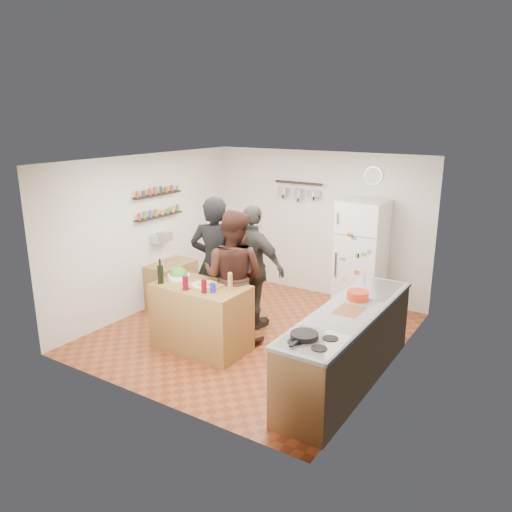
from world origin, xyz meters
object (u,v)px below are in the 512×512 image
Objects in this scene: skillet at (304,336)px; counter_run at (348,347)px; pepper_mill at (230,283)px; side_table at (172,284)px; person_left at (215,264)px; salt_canister at (213,288)px; person_back at (253,268)px; wine_bottle at (160,274)px; salad_bowl at (179,277)px; person_center at (233,277)px; prep_island at (201,317)px; wall_clock at (373,176)px; fridge at (361,256)px; red_bowl at (358,295)px.

counter_run is at bearing 83.96° from skillet.
pepper_mill reaches higher than side_table.
salt_canister is at bearing 102.32° from person_left.
counter_run is at bearing 160.77° from person_back.
wine_bottle is 0.09× the size of counter_run.
person_center is at bearing 33.35° from salad_bowl.
person_left reaches higher than pepper_mill.
prep_island is 0.63× the size of person_left.
wall_clock reaches higher than wine_bottle.
person_back reaches higher than skillet.
side_table is at bearing 167.40° from counter_run.
pepper_mill is 0.98m from person_back.
prep_island is at bearing -6.79° from salad_bowl.
wall_clock is at bearing 100.30° from skillet.
fridge reaches higher than wine_bottle.
person_left reaches higher than skillet.
wine_bottle is 1.26× the size of pepper_mill.
person_back is at bearing 57.54° from salad_bowl.
salt_canister is at bearing 90.30° from person_center.
salt_canister is 1.82m from counter_run.
pepper_mill is 2.20m from side_table.
person_back is at bearing 106.01° from pepper_mill.
counter_run is 9.19× the size of skillet.
fridge is at bearing 109.91° from red_bowl.
person_center is at bearing 136.02° from person_left.
pepper_mill is at bearing 48.58° from salt_canister.
pepper_mill is 1.61m from red_bowl.
salt_canister is at bearing -109.99° from fridge.
fridge reaches higher than salad_bowl.
person_center is 6.24× the size of wall_clock.
salad_bowl is 2.45m from red_bowl.
wine_bottle reaches higher than counter_run.
side_table is (-1.73, 1.12, -0.61)m from salt_canister.
prep_island is 0.69× the size of fridge.
person_back is at bearing -160.74° from person_left.
person_center is at bearing 145.37° from skillet.
counter_run is (1.56, 0.18, -0.56)m from pepper_mill.
salad_bowl is 1.23× the size of wine_bottle.
salt_canister is at bearing -13.28° from salad_bowl.
wine_bottle reaches higher than salad_bowl.
person_back is 2.44m from skillet.
salad_bowl is at bearing -167.11° from red_bowl.
wall_clock is at bearing -116.75° from person_back.
person_left is at bearing 179.09° from red_bowl.
fridge is (1.06, 2.07, -0.04)m from person_center.
salad_bowl is 0.74m from salt_canister.
wall_clock is (0.96, 2.98, 1.18)m from salt_canister.
person_back reaches higher than pepper_mill.
counter_run is 9.91× the size of red_bowl.
person_center is at bearing -117.11° from fridge.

